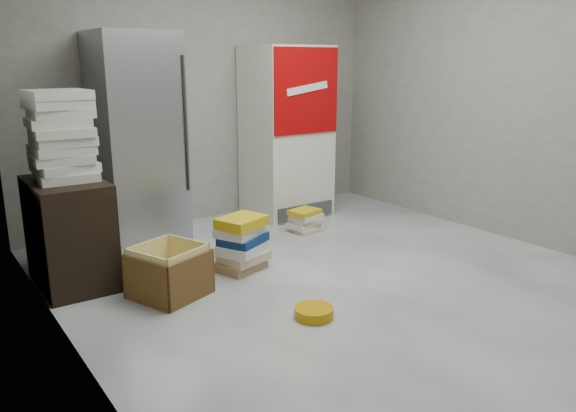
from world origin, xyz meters
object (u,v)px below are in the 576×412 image
at_px(coke_cooler, 286,132).
at_px(cardboard_box, 169,275).
at_px(phonebook_stack_main, 242,243).
at_px(steel_fridge, 137,140).
at_px(wood_shelf, 70,233).

xyz_separation_m(coke_cooler, cardboard_box, (-1.97, -1.36, -0.75)).
xyz_separation_m(coke_cooler, phonebook_stack_main, (-1.29, -1.22, -0.68)).
xyz_separation_m(steel_fridge, wood_shelf, (-0.83, -0.73, -0.55)).
height_order(coke_cooler, phonebook_stack_main, coke_cooler).
bearing_deg(coke_cooler, wood_shelf, -163.72).
xyz_separation_m(steel_fridge, cardboard_box, (-0.32, -1.37, -0.80)).
bearing_deg(coke_cooler, cardboard_box, -145.39).
bearing_deg(wood_shelf, steel_fridge, 41.31).
bearing_deg(wood_shelf, cardboard_box, -51.50).
relative_size(steel_fridge, phonebook_stack_main, 4.07).
bearing_deg(coke_cooler, phonebook_stack_main, -136.47).
height_order(coke_cooler, wood_shelf, coke_cooler).
height_order(steel_fridge, coke_cooler, steel_fridge).
height_order(phonebook_stack_main, cardboard_box, phonebook_stack_main).
xyz_separation_m(coke_cooler, wood_shelf, (-2.48, -0.72, -0.50)).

